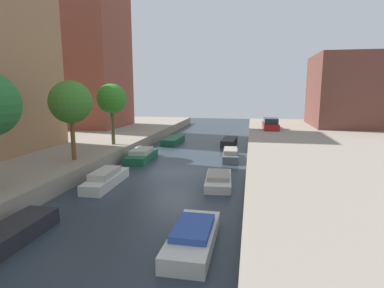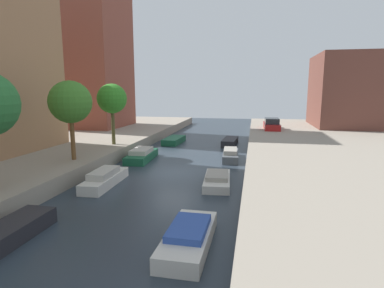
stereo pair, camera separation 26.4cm
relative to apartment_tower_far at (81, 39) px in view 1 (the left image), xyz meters
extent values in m
plane|color=#28333D|center=(16.00, -16.93, -11.94)|extent=(84.00, 84.00, 0.00)
cube|color=brown|center=(0.00, 0.00, 0.00)|extent=(10.00, 8.86, 21.88)
cube|color=brown|center=(34.00, 6.32, -6.39)|extent=(10.00, 10.37, 9.10)
cylinder|color=brown|center=(9.47, -18.59, -9.49)|extent=(0.29, 0.29, 2.91)
sphere|color=#3B7627|center=(9.47, -18.59, -7.04)|extent=(2.81, 2.81, 2.81)
cylinder|color=brown|center=(9.47, -12.34, -9.41)|extent=(0.30, 0.30, 3.06)
sphere|color=#318124|center=(9.47, -12.34, -6.99)|extent=(2.53, 2.53, 2.53)
cube|color=maroon|center=(23.52, 1.24, -10.59)|extent=(1.88, 4.75, 0.71)
cube|color=#1E2328|center=(23.52, 0.89, -9.91)|extent=(1.62, 2.63, 0.64)
cube|color=#232328|center=(12.42, -28.12, -11.61)|extent=(1.44, 4.38, 0.67)
cube|color=beige|center=(12.72, -20.59, -11.64)|extent=(1.40, 4.49, 0.60)
cube|color=#B2ADA3|center=(12.72, -20.71, -11.15)|extent=(1.15, 2.48, 0.38)
cube|color=#195638|center=(12.48, -13.64, -11.64)|extent=(1.87, 4.55, 0.60)
cube|color=#B2ADA3|center=(12.48, -13.67, -11.16)|extent=(1.52, 2.53, 0.35)
cube|color=#195638|center=(13.03, -5.16, -11.63)|extent=(1.72, 4.25, 0.62)
cube|color=beige|center=(19.22, -26.99, -11.65)|extent=(1.59, 4.14, 0.59)
cube|color=#2D4C9E|center=(19.22, -26.94, -11.23)|extent=(1.34, 2.28, 0.25)
cube|color=beige|center=(19.36, -19.16, -11.70)|extent=(1.81, 4.09, 0.48)
cube|color=gray|center=(19.36, -19.24, -11.33)|extent=(1.45, 2.28, 0.26)
cube|color=#4C5156|center=(19.62, -11.99, -11.64)|extent=(1.47, 4.17, 0.61)
cube|color=gray|center=(19.62, -12.27, -11.16)|extent=(1.17, 2.31, 0.34)
cube|color=#232328|center=(19.05, -5.19, -11.59)|extent=(1.52, 4.13, 0.70)
camera|label=1|loc=(21.17, -37.56, -6.23)|focal=29.36mm
camera|label=2|loc=(21.43, -37.51, -6.23)|focal=29.36mm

